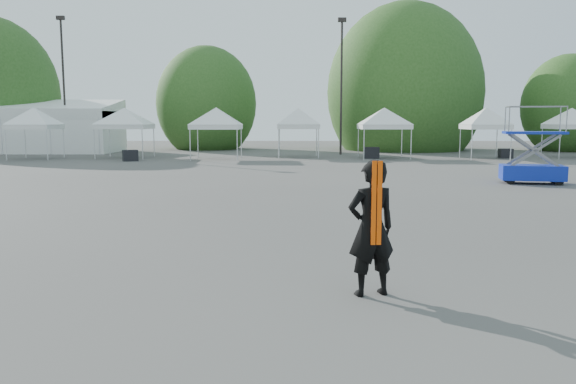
{
  "coord_description": "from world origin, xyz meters",
  "views": [
    {
      "loc": [
        -0.73,
        -9.38,
        2.49
      ],
      "look_at": [
        -0.77,
        -0.07,
        1.3
      ],
      "focal_mm": 35.0,
      "sensor_mm": 36.0,
      "label": 1
    }
  ],
  "objects": [
    {
      "name": "ground",
      "position": [
        0.0,
        0.0,
        0.0
      ],
      "size": [
        120.0,
        120.0,
        0.0
      ],
      "primitive_type": "plane",
      "color": "#474442",
      "rests_on": "ground"
    },
    {
      "name": "marquee",
      "position": [
        -22.0,
        35.0,
        1.97
      ],
      "size": [
        15.0,
        6.25,
        4.23
      ],
      "color": "white",
      "rests_on": "ground"
    },
    {
      "name": "light_pole_west",
      "position": [
        -18.0,
        34.0,
        5.77
      ],
      "size": [
        0.6,
        0.25,
        10.3
      ],
      "color": "black",
      "rests_on": "ground"
    },
    {
      "name": "light_pole_east",
      "position": [
        3.0,
        32.0,
        5.52
      ],
      "size": [
        0.6,
        0.25,
        9.8
      ],
      "color": "black",
      "rests_on": "ground"
    },
    {
      "name": "tree_mid_w",
      "position": [
        -8.0,
        40.0,
        3.93
      ],
      "size": [
        4.16,
        4.16,
        6.33
      ],
      "color": "#382314",
      "rests_on": "ground"
    },
    {
      "name": "tree_mid_e",
      "position": [
        9.0,
        39.0,
        4.84
      ],
      "size": [
        5.12,
        5.12,
        7.79
      ],
      "color": "#382314",
      "rests_on": "ground"
    },
    {
      "name": "tree_far_e",
      "position": [
        22.0,
        37.0,
        3.63
      ],
      "size": [
        3.84,
        3.84,
        5.84
      ],
      "color": "#382314",
      "rests_on": "ground"
    },
    {
      "name": "tent_b",
      "position": [
        -17.3,
        27.16,
        3.06
      ],
      "size": [
        3.96,
        3.96,
        3.88
      ],
      "color": "silver",
      "rests_on": "ground"
    },
    {
      "name": "tent_c",
      "position": [
        -11.79,
        28.33,
        3.06
      ],
      "size": [
        4.67,
        4.67,
        3.88
      ],
      "color": "silver",
      "rests_on": "ground"
    },
    {
      "name": "tent_d",
      "position": [
        -5.49,
        27.07,
        3.06
      ],
      "size": [
        4.43,
        4.43,
        3.88
      ],
      "color": "silver",
      "rests_on": "ground"
    },
    {
      "name": "tent_e",
      "position": [
        -0.16,
        28.97,
        3.06
      ],
      "size": [
        4.0,
        4.0,
        3.88
      ],
      "color": "silver",
      "rests_on": "ground"
    },
    {
      "name": "tent_f",
      "position": [
        5.47,
        27.81,
        3.06
      ],
      "size": [
        4.51,
        4.51,
        3.88
      ],
      "color": "silver",
      "rests_on": "ground"
    },
    {
      "name": "tent_g",
      "position": [
        11.93,
        27.2,
        3.06
      ],
      "size": [
        3.76,
        3.76,
        3.88
      ],
      "color": "silver",
      "rests_on": "ground"
    },
    {
      "name": "tent_h",
      "position": [
        18.14,
        28.55,
        3.06
      ],
      "size": [
        4.0,
        4.0,
        3.88
      ],
      "color": "silver",
      "rests_on": "ground"
    },
    {
      "name": "man",
      "position": [
        0.42,
        -1.57,
        0.98
      ],
      "size": [
        0.82,
        0.65,
        1.94
      ],
      "rotation": [
        0.0,
        0.0,
        3.44
      ],
      "color": "black",
      "rests_on": "ground"
    },
    {
      "name": "scissor_lift",
      "position": [
        8.88,
        12.81,
        1.54
      ],
      "size": [
        2.56,
        1.65,
        3.05
      ],
      "rotation": [
        0.0,
        0.0,
        -0.21
      ],
      "color": "#0B2994",
      "rests_on": "ground"
    },
    {
      "name": "crate_west",
      "position": [
        -10.6,
        25.18,
        0.34
      ],
      "size": [
        1.09,
        0.99,
        0.69
      ],
      "primitive_type": "cube",
      "rotation": [
        0.0,
        0.0,
        0.42
      ],
      "color": "black",
      "rests_on": "ground"
    },
    {
      "name": "crate_mid",
      "position": [
        4.66,
        27.69,
        0.37
      ],
      "size": [
        0.98,
        0.77,
        0.75
      ],
      "primitive_type": "cube",
      "rotation": [
        0.0,
        0.0,
        -0.02
      ],
      "color": "black",
      "rests_on": "ground"
    },
    {
      "name": "crate_east",
      "position": [
        13.61,
        27.94,
        0.32
      ],
      "size": [
        0.83,
        0.65,
        0.64
      ],
      "primitive_type": "cube",
      "rotation": [
        0.0,
        0.0,
        -0.01
      ],
      "color": "black",
      "rests_on": "ground"
    }
  ]
}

